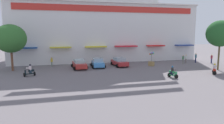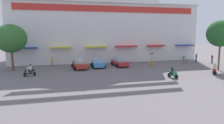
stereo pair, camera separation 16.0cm
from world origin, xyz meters
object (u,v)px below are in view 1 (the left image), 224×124
Objects in this scene: parked_car_2 at (119,62)px; pedestrian_3 at (212,58)px; plaza_tree_1 at (220,34)px; parked_car_0 at (79,64)px; pedestrian_0 at (183,59)px; pedestrian_1 at (186,58)px; parked_car_1 at (98,63)px; pedestrian_2 at (52,61)px; plaza_tree_0 at (11,39)px; balloon_vendor_cart at (152,60)px; pedestrian_4 at (196,57)px; scooter_rider_2 at (214,70)px; scooter_rider_3 at (30,71)px; scooter_rider_0 at (173,73)px.

parked_car_2 is 2.67× the size of pedestrian_3.
plaza_tree_1 is 1.69× the size of parked_car_0.
pedestrian_0 reaches higher than pedestrian_1.
pedestrian_0 is at bearing -141.56° from pedestrian_1.
pedestrian_2 is (-7.29, 2.71, 0.16)m from parked_car_1.
plaza_tree_0 reaches higher than parked_car_2.
plaza_tree_0 is 2.78× the size of balloon_vendor_cart.
pedestrian_1 is (1.28, 1.01, -0.04)m from pedestrian_0.
pedestrian_2 is 0.90× the size of pedestrian_4.
pedestrian_4 is (2.12, 0.03, 0.12)m from pedestrian_1.
scooter_rider_2 reaches higher than parked_car_1.
plaza_tree_0 is at bearing 175.54° from parked_car_0.
balloon_vendor_cart is at bearing 10.51° from scooter_rider_3.
pedestrian_2 is at bearing 143.10° from parked_car_0.
parked_car_0 is at bearing -170.85° from parked_car_1.
plaza_tree_0 is 4.12× the size of pedestrian_3.
plaza_tree_0 is 4.55× the size of scooter_rider_2.
parked_car_0 is 2.90× the size of scooter_rider_0.
scooter_rider_0 reaches higher than parked_car_2.
parked_car_0 is 14.29m from scooter_rider_0.
plaza_tree_1 reaches higher than parked_car_1.
parked_car_0 is 2.78× the size of pedestrian_1.
pedestrian_2 reaches higher than parked_car_2.
pedestrian_0 is at bearing 0.23° from parked_car_0.
plaza_tree_1 is 4.95× the size of scooter_rider_2.
pedestrian_4 is (18.90, 0.63, 0.26)m from parked_car_1.
parked_car_1 is 2.21× the size of pedestrian_4.
scooter_rider_0 is 0.95× the size of pedestrian_2.
pedestrian_1 reaches higher than parked_car_0.
plaza_tree_1 is at bearing 41.73° from scooter_rider_2.
scooter_rider_3 is 0.90× the size of pedestrian_4.
pedestrian_0 is at bearing -7.79° from pedestrian_2.
balloon_vendor_cart reaches higher than pedestrian_1.
scooter_rider_3 reaches higher than pedestrian_1.
plaza_tree_1 is at bearing -21.26° from parked_car_1.
scooter_rider_2 reaches higher than parked_car_2.
scooter_rider_2 is at bearing -26.78° from parked_car_0.
balloon_vendor_cart is (-12.00, 0.07, 0.08)m from pedestrian_3.
scooter_rider_2 is 0.85× the size of pedestrian_4.
scooter_rider_0 is 12.25m from pedestrian_0.
parked_car_2 is at bearing 137.99° from scooter_rider_2.
plaza_tree_1 reaches higher than pedestrian_2.
scooter_rider_2 is (27.26, -9.59, -4.16)m from plaza_tree_0.
parked_car_1 is 17.19m from scooter_rider_2.
parked_car_2 is at bearing 176.50° from pedestrian_0.
pedestrian_0 is (1.06, 8.90, 0.32)m from scooter_rider_2.
balloon_vendor_cart reaches higher than parked_car_1.
scooter_rider_3 is 27.08m from pedestrian_1.
pedestrian_1 is (2.33, 9.91, 0.28)m from scooter_rider_2.
plaza_tree_1 reaches higher than balloon_vendor_cart.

